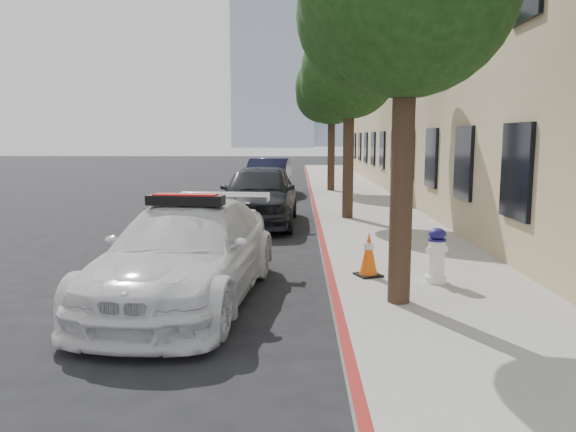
% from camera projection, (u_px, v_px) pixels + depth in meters
% --- Properties ---
extents(ground, '(120.00, 120.00, 0.00)m').
position_uv_depth(ground, '(209.00, 275.00, 9.66)').
color(ground, black).
rests_on(ground, ground).
extents(sidewalk, '(3.20, 50.00, 0.15)m').
position_uv_depth(sidewalk, '(357.00, 203.00, 19.48)').
color(sidewalk, gray).
rests_on(sidewalk, ground).
extents(curb_strip, '(0.12, 50.00, 0.15)m').
position_uv_depth(curb_strip, '(313.00, 203.00, 19.51)').
color(curb_strip, maroon).
rests_on(curb_strip, ground).
extents(building, '(8.00, 36.00, 10.00)m').
position_uv_depth(building, '(480.00, 74.00, 23.64)').
color(building, tan).
rests_on(building, ground).
extents(tower_left, '(18.00, 14.00, 60.00)m').
position_uv_depth(tower_left, '(274.00, 11.00, 124.33)').
color(tower_left, '#9EA8B7').
rests_on(tower_left, ground).
extents(tower_right, '(14.00, 14.00, 44.00)m').
position_uv_depth(tower_right, '(328.00, 58.00, 140.06)').
color(tower_right, '#9EA8B7').
rests_on(tower_right, ground).
extents(tree_mid, '(2.77, 2.64, 5.43)m').
position_uv_depth(tree_mid, '(351.00, 69.00, 14.95)').
color(tree_mid, black).
rests_on(tree_mid, sidewalk).
extents(tree_far, '(3.10, 3.00, 5.81)m').
position_uv_depth(tree_far, '(333.00, 87.00, 22.84)').
color(tree_far, black).
rests_on(tree_far, sidewalk).
extents(police_car, '(2.48, 5.05, 1.56)m').
position_uv_depth(police_car, '(187.00, 253.00, 8.07)').
color(police_car, white).
rests_on(police_car, ground).
extents(parked_car_mid, '(2.07, 4.88, 1.65)m').
position_uv_depth(parked_car_mid, '(259.00, 194.00, 15.18)').
color(parked_car_mid, black).
rests_on(parked_car_mid, ground).
extents(parked_car_far, '(1.84, 4.61, 1.49)m').
position_uv_depth(parked_car_far, '(268.00, 177.00, 22.80)').
color(parked_car_far, black).
rests_on(parked_car_far, ground).
extents(fire_hydrant, '(0.36, 0.33, 0.85)m').
position_uv_depth(fire_hydrant, '(436.00, 256.00, 8.56)').
color(fire_hydrant, white).
rests_on(fire_hydrant, sidewalk).
extents(traffic_cone, '(0.49, 0.49, 0.72)m').
position_uv_depth(traffic_cone, '(369.00, 254.00, 8.97)').
color(traffic_cone, black).
rests_on(traffic_cone, sidewalk).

